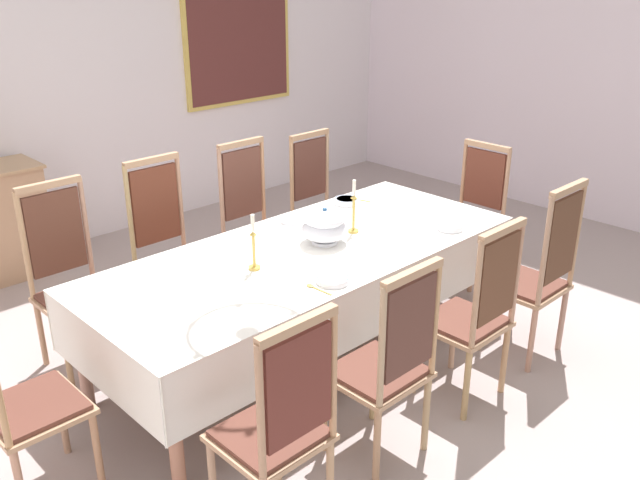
{
  "coord_description": "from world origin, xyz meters",
  "views": [
    {
      "loc": [
        -2.58,
        -2.75,
        2.36
      ],
      "look_at": [
        0.03,
        -0.06,
        0.83
      ],
      "focal_mm": 38.24,
      "sensor_mm": 36.0,
      "label": 1
    }
  ],
  "objects_px": {
    "chair_head_east": "(473,211)",
    "chair_north_a": "(70,278)",
    "spoon_secondary": "(313,287)",
    "framed_painting": "(238,29)",
    "chair_north_c": "(254,220)",
    "soup_tureen": "(325,226)",
    "chair_south_d": "(538,272)",
    "chair_north_d": "(320,201)",
    "bowl_near_right": "(333,279)",
    "dining_table": "(307,260)",
    "chair_north_b": "(168,246)",
    "candlestick_east": "(354,211)",
    "spoon_primary": "(355,199)",
    "chair_south_b": "(387,362)",
    "chair_south_c": "(474,312)",
    "chair_south_a": "(279,424)",
    "bowl_far_right": "(450,226)",
    "bowl_far_left": "(292,219)",
    "candlestick_west": "(254,248)",
    "bowl_near_left": "(347,201)",
    "chair_head_west": "(15,393)"
  },
  "relations": [
    {
      "from": "chair_south_d",
      "to": "soup_tureen",
      "type": "relative_size",
      "value": 4.0
    },
    {
      "from": "chair_north_d",
      "to": "soup_tureen",
      "type": "bearing_deg",
      "value": 47.08
    },
    {
      "from": "soup_tureen",
      "to": "chair_south_b",
      "type": "bearing_deg",
      "value": -118.29
    },
    {
      "from": "dining_table",
      "to": "candlestick_east",
      "type": "distance_m",
      "value": 0.46
    },
    {
      "from": "chair_south_a",
      "to": "bowl_near_right",
      "type": "distance_m",
      "value": 1.03
    },
    {
      "from": "chair_south_c",
      "to": "chair_north_d",
      "type": "bearing_deg",
      "value": 70.51
    },
    {
      "from": "spoon_secondary",
      "to": "soup_tureen",
      "type": "bearing_deg",
      "value": 37.39
    },
    {
      "from": "chair_south_c",
      "to": "bowl_far_left",
      "type": "distance_m",
      "value": 1.4
    },
    {
      "from": "dining_table",
      "to": "chair_north_c",
      "type": "bearing_deg",
      "value": 69.45
    },
    {
      "from": "chair_south_c",
      "to": "framed_painting",
      "type": "xyz_separation_m",
      "value": [
        1.37,
        3.82,
        1.18
      ]
    },
    {
      "from": "dining_table",
      "to": "chair_north_b",
      "type": "relative_size",
      "value": 2.33
    },
    {
      "from": "chair_north_b",
      "to": "spoon_secondary",
      "type": "distance_m",
      "value": 1.39
    },
    {
      "from": "chair_north_a",
      "to": "candlestick_east",
      "type": "height_order",
      "value": "chair_north_a"
    },
    {
      "from": "chair_south_c",
      "to": "candlestick_east",
      "type": "xyz_separation_m",
      "value": [
        0.04,
        0.97,
        0.33
      ]
    },
    {
      "from": "chair_south_c",
      "to": "bowl_near_right",
      "type": "xyz_separation_m",
      "value": [
        -0.58,
        0.53,
        0.21
      ]
    },
    {
      "from": "chair_head_east",
      "to": "soup_tureen",
      "type": "xyz_separation_m",
      "value": [
        -1.63,
        -0.0,
        0.31
      ]
    },
    {
      "from": "chair_south_a",
      "to": "bowl_far_right",
      "type": "distance_m",
      "value": 2.05
    },
    {
      "from": "chair_south_c",
      "to": "bowl_near_left",
      "type": "relative_size",
      "value": 6.09
    },
    {
      "from": "spoon_secondary",
      "to": "framed_painting",
      "type": "distance_m",
      "value": 3.98
    },
    {
      "from": "chair_south_a",
      "to": "bowl_far_right",
      "type": "height_order",
      "value": "chair_south_a"
    },
    {
      "from": "chair_head_east",
      "to": "chair_north_a",
      "type": "bearing_deg",
      "value": 71.12
    },
    {
      "from": "dining_table",
      "to": "chair_head_east",
      "type": "height_order",
      "value": "chair_head_east"
    },
    {
      "from": "chair_south_b",
      "to": "bowl_far_right",
      "type": "xyz_separation_m",
      "value": [
        1.27,
        0.56,
        0.21
      ]
    },
    {
      "from": "chair_south_a",
      "to": "chair_north_d",
      "type": "xyz_separation_m",
      "value": [
        2.12,
        1.94,
        0.0
      ]
    },
    {
      "from": "framed_painting",
      "to": "chair_south_c",
      "type": "bearing_deg",
      "value": -109.76
    },
    {
      "from": "dining_table",
      "to": "chair_south_a",
      "type": "bearing_deg",
      "value": -137.73
    },
    {
      "from": "candlestick_west",
      "to": "bowl_near_left",
      "type": "xyz_separation_m",
      "value": [
        1.18,
        0.41,
        -0.11
      ]
    },
    {
      "from": "chair_north_b",
      "to": "chair_north_d",
      "type": "bearing_deg",
      "value": 179.84
    },
    {
      "from": "chair_south_b",
      "to": "candlestick_east",
      "type": "height_order",
      "value": "candlestick_east"
    },
    {
      "from": "chair_head_west",
      "to": "framed_painting",
      "type": "relative_size",
      "value": 0.79
    },
    {
      "from": "chair_north_a",
      "to": "chair_head_west",
      "type": "distance_m",
      "value": 1.21
    },
    {
      "from": "chair_north_c",
      "to": "chair_south_d",
      "type": "height_order",
      "value": "chair_south_d"
    },
    {
      "from": "chair_head_east",
      "to": "candlestick_west",
      "type": "height_order",
      "value": "candlestick_west"
    },
    {
      "from": "bowl_far_left",
      "to": "chair_north_c",
      "type": "bearing_deg",
      "value": 78.38
    },
    {
      "from": "chair_north_d",
      "to": "bowl_near_right",
      "type": "height_order",
      "value": "chair_north_d"
    },
    {
      "from": "candlestick_east",
      "to": "spoon_primary",
      "type": "relative_size",
      "value": 2.01
    },
    {
      "from": "chair_south_d",
      "to": "dining_table",
      "type": "bearing_deg",
      "value": 137.19
    },
    {
      "from": "chair_north_c",
      "to": "soup_tureen",
      "type": "xyz_separation_m",
      "value": [
        -0.22,
        -0.97,
        0.28
      ]
    },
    {
      "from": "chair_south_b",
      "to": "spoon_primary",
      "type": "relative_size",
      "value": 6.28
    },
    {
      "from": "spoon_primary",
      "to": "bowl_near_right",
      "type": "bearing_deg",
      "value": -156.15
    },
    {
      "from": "spoon_secondary",
      "to": "framed_painting",
      "type": "xyz_separation_m",
      "value": [
        2.07,
        3.26,
        0.99
      ]
    },
    {
      "from": "chair_north_b",
      "to": "candlestick_west",
      "type": "height_order",
      "value": "chair_north_b"
    },
    {
      "from": "chair_north_c",
      "to": "bowl_far_right",
      "type": "xyz_separation_m",
      "value": [
        0.53,
        -1.38,
        0.19
      ]
    },
    {
      "from": "bowl_near_right",
      "to": "chair_north_b",
      "type": "bearing_deg",
      "value": 96.44
    },
    {
      "from": "chair_head_east",
      "to": "bowl_near_left",
      "type": "xyz_separation_m",
      "value": [
        -1.0,
        0.41,
        0.22
      ]
    },
    {
      "from": "soup_tureen",
      "to": "framed_painting",
      "type": "bearing_deg",
      "value": 60.88
    },
    {
      "from": "candlestick_east",
      "to": "framed_painting",
      "type": "height_order",
      "value": "framed_painting"
    },
    {
      "from": "chair_south_d",
      "to": "framed_painting",
      "type": "bearing_deg",
      "value": 79.83
    },
    {
      "from": "soup_tureen",
      "to": "bowl_near_right",
      "type": "xyz_separation_m",
      "value": [
        -0.36,
        -0.43,
        -0.09
      ]
    },
    {
      "from": "chair_north_c",
      "to": "chair_north_b",
      "type": "bearing_deg",
      "value": -0.08
    }
  ]
}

